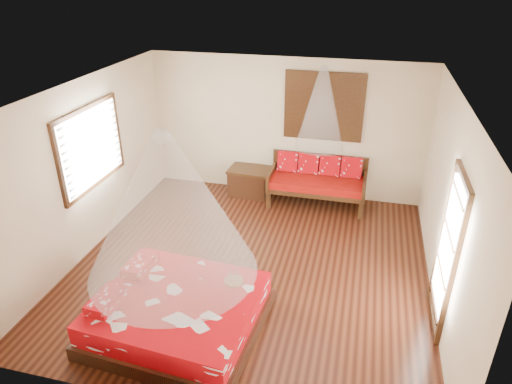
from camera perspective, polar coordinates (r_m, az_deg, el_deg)
room at (r=6.72m, az=-0.62°, el=0.64°), size 5.54×5.54×2.84m
bed at (r=6.27m, az=-9.78°, el=-14.63°), size 2.23×2.04×0.64m
daybed at (r=9.11m, az=7.68°, el=1.60°), size 1.91×0.85×0.97m
storage_chest at (r=9.49m, az=-0.78°, el=1.37°), size 0.87×0.66×0.57m
shutter_panel at (r=8.94m, az=8.48°, el=10.50°), size 1.52×0.06×1.32m
window_left at (r=7.84m, az=-19.87°, el=5.30°), size 0.10×1.74×1.34m
glazed_door at (r=6.30m, az=22.75°, el=-7.08°), size 0.08×1.02×2.16m
wine_tray at (r=6.26m, az=-2.79°, el=-10.71°), size 0.27×0.27×0.22m
mosquito_net_main at (r=5.36m, az=-10.91°, el=-1.71°), size 2.06×2.06×1.80m
mosquito_net_daybed at (r=8.47m, az=8.17°, el=10.31°), size 0.90×0.90×1.50m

